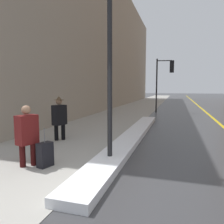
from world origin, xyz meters
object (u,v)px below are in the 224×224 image
at_px(pedestrian_trailing, 27,133).
at_px(rolling_suitcase, 45,155).
at_px(lamp_post, 110,27).
at_px(pedestrian_in_fedora, 59,116).
at_px(traffic_light_near, 166,74).

height_order(pedestrian_trailing, rolling_suitcase, pedestrian_trailing).
bearing_deg(lamp_post, pedestrian_in_fedora, 143.80).
relative_size(pedestrian_trailing, rolling_suitcase, 1.56).
relative_size(pedestrian_in_fedora, rolling_suitcase, 1.69).
bearing_deg(pedestrian_in_fedora, traffic_light_near, 179.86).
xyz_separation_m(pedestrian_trailing, pedestrian_in_fedora, (-0.64, 2.59, 0.05)).
bearing_deg(traffic_light_near, pedestrian_in_fedora, -113.89).
bearing_deg(traffic_light_near, lamp_post, -100.25).
height_order(traffic_light_near, pedestrian_in_fedora, traffic_light_near).
bearing_deg(rolling_suitcase, traffic_light_near, -172.47).
xyz_separation_m(lamp_post, traffic_light_near, (0.69, 12.17, -0.35)).
height_order(traffic_light_near, rolling_suitcase, traffic_light_near).
bearing_deg(pedestrian_trailing, pedestrian_in_fedora, -149.49).
relative_size(lamp_post, pedestrian_in_fedora, 3.52).
relative_size(lamp_post, pedestrian_trailing, 3.81).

